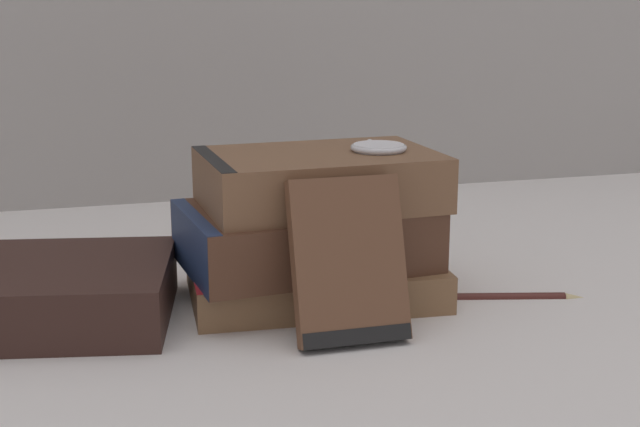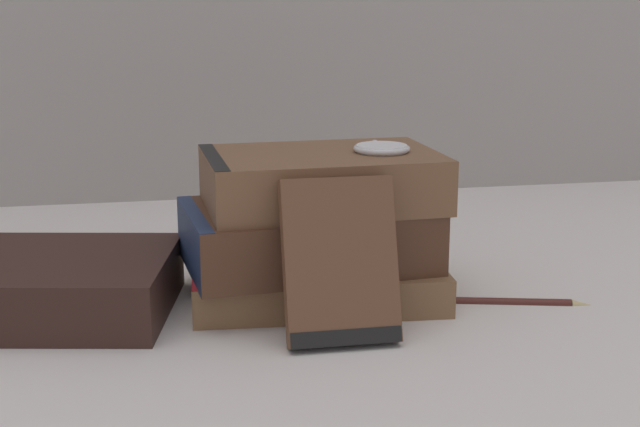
# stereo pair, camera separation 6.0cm
# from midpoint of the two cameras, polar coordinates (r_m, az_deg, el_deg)

# --- Properties ---
(ground_plane) EXTENTS (3.00, 3.00, 0.00)m
(ground_plane) POSITION_cam_midpoint_polar(r_m,az_deg,el_deg) (0.73, -1.12, -6.77)
(ground_plane) COLOR silver
(book_flat_bottom) EXTENTS (0.22, 0.15, 0.03)m
(book_flat_bottom) POSITION_cam_midpoint_polar(r_m,az_deg,el_deg) (0.77, 1.60, -4.28)
(book_flat_bottom) COLOR brown
(book_flat_bottom) RESTS_ON ground_plane
(book_flat_middle) EXTENTS (0.21, 0.15, 0.05)m
(book_flat_middle) POSITION_cam_midpoint_polar(r_m,az_deg,el_deg) (0.75, 1.08, -1.45)
(book_flat_middle) COLOR #4C2D1E
(book_flat_middle) RESTS_ON book_flat_bottom
(book_flat_top) EXTENTS (0.20, 0.14, 0.05)m
(book_flat_top) POSITION_cam_midpoint_polar(r_m,az_deg,el_deg) (0.75, 2.03, 2.17)
(book_flat_top) COLOR brown
(book_flat_top) RESTS_ON book_flat_middle
(book_side_left) EXTENTS (0.27, 0.20, 0.05)m
(book_side_left) POSITION_cam_midpoint_polar(r_m,az_deg,el_deg) (0.76, -16.73, -4.45)
(book_side_left) COLOR #331E19
(book_side_left) RESTS_ON ground_plane
(book_leaning_front) EXTENTS (0.09, 0.05, 0.12)m
(book_leaning_front) POSITION_cam_midpoint_polar(r_m,az_deg,el_deg) (0.67, 3.90, -3.53)
(book_leaning_front) COLOR brown
(book_leaning_front) RESTS_ON ground_plane
(pocket_watch) EXTENTS (0.05, 0.05, 0.01)m
(pocket_watch) POSITION_cam_midpoint_polar(r_m,az_deg,el_deg) (0.75, 6.27, 4.16)
(pocket_watch) COLOR silver
(pocket_watch) RESTS_ON book_flat_top
(fountain_pen) EXTENTS (0.14, 0.04, 0.01)m
(fountain_pen) POSITION_cam_midpoint_polar(r_m,az_deg,el_deg) (0.78, 14.07, -5.33)
(fountain_pen) COLOR #471E19
(fountain_pen) RESTS_ON ground_plane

